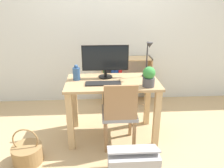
{
  "coord_description": "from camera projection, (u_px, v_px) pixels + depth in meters",
  "views": [
    {
      "loc": [
        -0.16,
        -2.45,
        1.65
      ],
      "look_at": [
        0.0,
        0.1,
        0.68
      ],
      "focal_mm": 35.0,
      "sensor_mm": 36.0,
      "label": 1
    }
  ],
  "objects": [
    {
      "name": "ground_plane",
      "position": [
        112.0,
        134.0,
        2.88
      ],
      "size": [
        10.0,
        10.0,
        0.0
      ],
      "primitive_type": "plane",
      "color": "tan"
    },
    {
      "name": "wall_back",
      "position": [
        108.0,
        24.0,
        3.51
      ],
      "size": [
        8.0,
        0.05,
        2.6
      ],
      "color": "silver",
      "rests_on": "ground_plane"
    },
    {
      "name": "desk",
      "position": [
        113.0,
        94.0,
        2.68
      ],
      "size": [
        1.11,
        0.62,
        0.75
      ],
      "color": "tan",
      "rests_on": "ground_plane"
    },
    {
      "name": "monitor",
      "position": [
        105.0,
        59.0,
        2.67
      ],
      "size": [
        0.57,
        0.17,
        0.41
      ],
      "color": "black",
      "rests_on": "desk"
    },
    {
      "name": "keyboard",
      "position": [
        103.0,
        83.0,
        2.52
      ],
      "size": [
        0.41,
        0.14,
        0.02
      ],
      "color": "black",
      "rests_on": "desk"
    },
    {
      "name": "vase",
      "position": [
        76.0,
        73.0,
        2.63
      ],
      "size": [
        0.09,
        0.09,
        0.19
      ],
      "color": "#33598C",
      "rests_on": "desk"
    },
    {
      "name": "desk_lamp",
      "position": [
        148.0,
        56.0,
        2.65
      ],
      "size": [
        0.1,
        0.19,
        0.45
      ],
      "color": "#2D2D33",
      "rests_on": "desk"
    },
    {
      "name": "potted_plant",
      "position": [
        149.0,
        77.0,
        2.42
      ],
      "size": [
        0.14,
        0.14,
        0.23
      ],
      "color": "#4C4C51",
      "rests_on": "desk"
    },
    {
      "name": "chair",
      "position": [
        120.0,
        113.0,
        2.49
      ],
      "size": [
        0.4,
        0.4,
        0.84
      ],
      "rotation": [
        0.0,
        0.0,
        -0.02
      ],
      "color": "gray",
      "rests_on": "ground_plane"
    },
    {
      "name": "bookshelf",
      "position": [
        117.0,
        81.0,
        3.68
      ],
      "size": [
        0.82,
        0.28,
        0.79
      ],
      "color": "tan",
      "rests_on": "ground_plane"
    },
    {
      "name": "basket",
      "position": [
        28.0,
        153.0,
        2.36
      ],
      "size": [
        0.32,
        0.32,
        0.41
      ],
      "color": "#997547",
      "rests_on": "ground_plane"
    },
    {
      "name": "storage_box",
      "position": [
        133.0,
        163.0,
        2.17
      ],
      "size": [
        0.51,
        0.29,
        0.32
      ],
      "color": "#B2B2B7",
      "rests_on": "ground_plane"
    }
  ]
}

